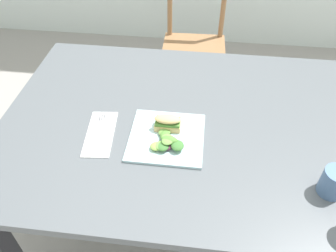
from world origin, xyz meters
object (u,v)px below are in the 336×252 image
Objects in this scene: dining_table at (182,142)px; fork_on_napkin at (101,129)px; cup_extra_side at (334,182)px; sandwich_half_front at (168,122)px; chair_wooden_far at (194,46)px; plate_lunch at (167,137)px.

fork_on_napkin is at bearing -162.57° from dining_table.
fork_on_napkin is 0.75m from cup_extra_side.
fork_on_napkin is at bearing 166.89° from cup_extra_side.
fork_on_napkin is (-0.23, -0.03, -0.03)m from sandwich_half_front.
dining_table is 0.17m from sandwich_half_front.
chair_wooden_far is 1.43m from cup_extra_side.
chair_wooden_far reaches higher than cup_extra_side.
dining_table is at bearing 150.33° from cup_extra_side.
chair_wooden_far is 1.16m from sandwich_half_front.
dining_table is at bearing 64.66° from plate_lunch.
chair_wooden_far is 1.20m from fork_on_napkin.
cup_extra_side is (0.73, -0.17, 0.04)m from fork_on_napkin.
dining_table is 0.32m from fork_on_napkin.
chair_wooden_far is 9.98× the size of cup_extra_side.
cup_extra_side is (0.50, -0.20, 0.01)m from sandwich_half_front.
sandwich_half_front is 1.05× the size of cup_extra_side.
chair_wooden_far is at bearing 90.61° from dining_table.
chair_wooden_far is 3.46× the size of plate_lunch.
dining_table is at bearing 51.29° from sandwich_half_front.
cup_extra_side is (0.45, -0.26, 0.16)m from dining_table.
sandwich_half_front reaches higher than fork_on_napkin.
sandwich_half_front reaches higher than dining_table.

